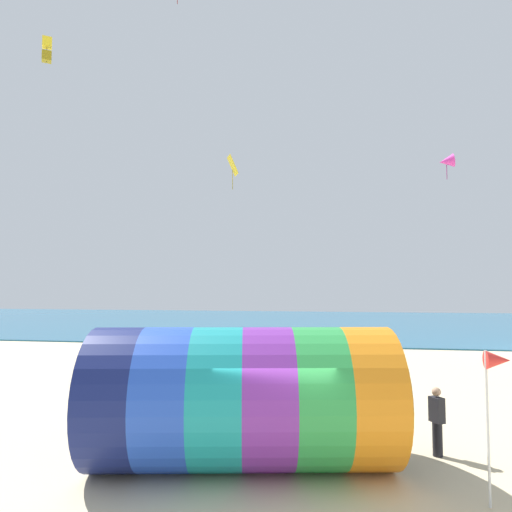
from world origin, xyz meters
TOP-DOWN VIEW (x-y plane):
  - ground_plane at (0.00, 0.00)m, footprint 120.00×120.00m
  - sea at (0.00, 40.87)m, footprint 120.00×40.00m
  - giant_inflatable_tube at (-0.87, 0.22)m, footprint 7.31×4.33m
  - kite_handler at (3.72, 1.67)m, footprint 0.37×0.42m
  - kite_yellow_box at (-10.23, 6.23)m, footprint 0.51×0.51m
  - kite_yellow_diamond at (-3.84, 13.03)m, footprint 0.74×0.88m
  - kite_magenta_delta at (6.53, 11.28)m, footprint 0.73×0.67m
  - bystander_near_water at (-10.19, 10.82)m, footprint 0.39×0.27m
  - bystander_mid_beach at (-5.33, 7.61)m, footprint 0.38×0.26m
  - beach_flag at (4.27, -0.90)m, footprint 0.47×0.36m

SIDE VIEW (x-z plane):
  - ground_plane at x=0.00m, z-range 0.00..0.00m
  - sea at x=0.00m, z-range 0.00..0.10m
  - kite_handler at x=3.72m, z-range 0.02..1.68m
  - bystander_mid_beach at x=-5.33m, z-range 0.03..1.79m
  - bystander_near_water at x=-10.19m, z-range 0.03..1.81m
  - giant_inflatable_tube at x=-0.87m, z-range 0.00..3.21m
  - beach_flag at x=4.27m, z-range 1.15..4.08m
  - kite_magenta_delta at x=6.53m, z-range 9.26..10.44m
  - kite_yellow_diamond at x=-3.84m, z-range 9.62..11.42m
  - kite_yellow_box at x=-10.23m, z-range 13.33..14.38m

